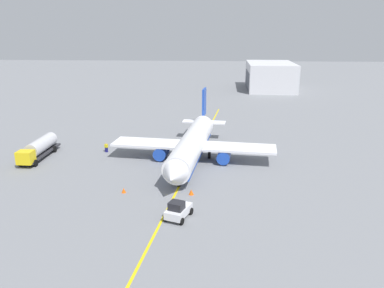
% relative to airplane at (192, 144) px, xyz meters
% --- Properties ---
extents(ground_plane, '(400.00, 400.00, 0.00)m').
position_rel_airplane_xyz_m(ground_plane, '(0.45, -0.05, -2.78)').
color(ground_plane, slate).
extents(airplane, '(32.09, 27.27, 9.92)m').
position_rel_airplane_xyz_m(airplane, '(0.00, 0.00, 0.00)').
color(airplane, white).
rests_on(airplane, ground).
extents(fuel_tanker, '(11.14, 2.94, 3.15)m').
position_rel_airplane_xyz_m(fuel_tanker, '(0.18, -25.79, -1.05)').
color(fuel_tanker, '#2D2D33').
rests_on(fuel_tanker, ground).
extents(pushback_tug, '(4.06, 3.31, 2.20)m').
position_rel_airplane_xyz_m(pushback_tug, '(19.55, -0.49, -1.77)').
color(pushback_tug, silver).
rests_on(pushback_tug, ground).
extents(refueling_worker, '(0.54, 0.62, 1.71)m').
position_rel_airplane_xyz_m(refueling_worker, '(-3.50, -15.42, -1.96)').
color(refueling_worker, navy).
rests_on(refueling_worker, ground).
extents(safety_cone_nose, '(0.60, 0.60, 0.66)m').
position_rel_airplane_xyz_m(safety_cone_nose, '(13.09, -8.37, -2.45)').
color(safety_cone_nose, '#F2590F').
rests_on(safety_cone_nose, ground).
extents(safety_cone_wingtip, '(0.67, 0.67, 0.75)m').
position_rel_airplane_xyz_m(safety_cone_wingtip, '(13.16, 0.62, -2.41)').
color(safety_cone_wingtip, '#F2590F').
rests_on(safety_cone_wingtip, ground).
extents(distant_hangar, '(25.54, 16.59, 9.35)m').
position_rel_airplane_xyz_m(distant_hangar, '(-77.63, 23.22, 1.89)').
color(distant_hangar, silver).
rests_on(distant_hangar, ground).
extents(taxi_line_marking, '(83.34, 9.80, 0.01)m').
position_rel_airplane_xyz_m(taxi_line_marking, '(0.45, -0.05, -2.78)').
color(taxi_line_marking, yellow).
rests_on(taxi_line_marking, ground).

